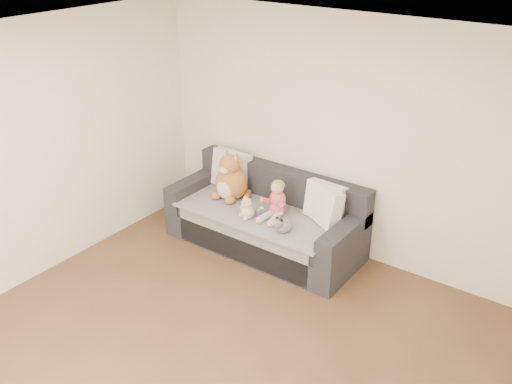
% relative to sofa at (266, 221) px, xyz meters
% --- Properties ---
extents(room_shell, '(5.00, 5.00, 5.00)m').
position_rel_sofa_xyz_m(room_shell, '(0.65, -1.64, 0.99)').
color(room_shell, brown).
rests_on(room_shell, ground).
extents(sofa, '(2.20, 0.94, 0.85)m').
position_rel_sofa_xyz_m(sofa, '(0.00, 0.00, 0.00)').
color(sofa, '#252529').
rests_on(sofa, ground).
extents(cushion_left, '(0.50, 0.24, 0.46)m').
position_rel_sofa_xyz_m(cushion_left, '(-0.66, 0.22, 0.39)').
color(cushion_left, silver).
rests_on(cushion_left, sofa).
extents(cushion_right_back, '(0.44, 0.21, 0.41)m').
position_rel_sofa_xyz_m(cushion_right_back, '(0.63, 0.19, 0.36)').
color(cushion_right_back, silver).
rests_on(cushion_right_back, sofa).
extents(cushion_right_front, '(0.48, 0.38, 0.42)m').
position_rel_sofa_xyz_m(cushion_right_front, '(0.68, 0.11, 0.37)').
color(cushion_right_front, silver).
rests_on(cushion_right_front, sofa).
extents(toddler, '(0.29, 0.42, 0.41)m').
position_rel_sofa_xyz_m(toddler, '(0.18, -0.07, 0.33)').
color(toddler, '#E55080').
rests_on(toddler, sofa).
extents(plush_cat, '(0.47, 0.40, 0.59)m').
position_rel_sofa_xyz_m(plush_cat, '(-0.49, -0.01, 0.38)').
color(plush_cat, '#AE7226').
rests_on(plush_cat, sofa).
extents(teddy_bear, '(0.19, 0.16, 0.25)m').
position_rel_sofa_xyz_m(teddy_bear, '(-0.04, -0.30, 0.26)').
color(teddy_bear, '#CCA78D').
rests_on(teddy_bear, sofa).
extents(plush_cow, '(0.16, 0.24, 0.19)m').
position_rel_sofa_xyz_m(plush_cow, '(0.44, -0.33, 0.24)').
color(plush_cow, white).
rests_on(plush_cow, sofa).
extents(sippy_cup, '(0.11, 0.07, 0.12)m').
position_rel_sofa_xyz_m(sippy_cup, '(0.06, -0.22, 0.23)').
color(sippy_cup, '#78338D').
rests_on(sippy_cup, sofa).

